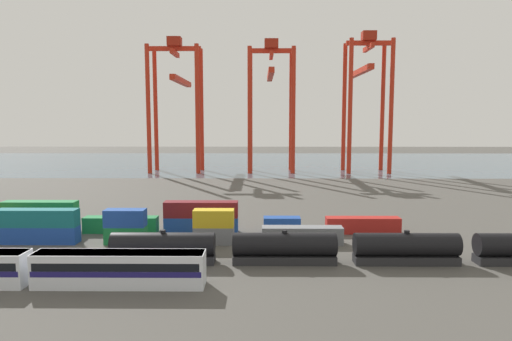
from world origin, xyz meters
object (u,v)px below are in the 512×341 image
gantry_crane_west (177,92)px  gantry_crane_east (366,88)px  shipping_container_9 (41,224)px  shipping_container_12 (201,225)px  freight_tank_row (345,248)px  shipping_container_14 (282,225)px  passenger_train (31,267)px  gantry_crane_central (271,92)px  shipping_container_15 (363,225)px  shipping_container_8 (302,235)px

gantry_crane_west → gantry_crane_east: 68.18m
shipping_container_9 → shipping_container_12: 26.68m
gantry_crane_east → freight_tank_row: bearing=-104.1°
freight_tank_row → shipping_container_14: (-7.42, 16.06, -0.77)m
shipping_container_9 → passenger_train: bearing=-66.1°
gantry_crane_east → gantry_crane_west: bearing=179.8°
shipping_container_12 → gantry_crane_west: 98.01m
gantry_crane_east → shipping_container_9: bearing=-129.1°
gantry_crane_central → shipping_container_15: bearing=-81.9°
shipping_container_14 → gantry_crane_east: (34.38, 91.56, 28.67)m
shipping_container_12 → gantry_crane_central: (13.64, 91.87, 27.50)m
freight_tank_row → shipping_container_8: freight_tank_row is taller
gantry_crane_east → shipping_container_14: bearing=-110.6°
shipping_container_8 → shipping_container_14: bearing=112.1°
shipping_container_12 → shipping_container_15: same height
shipping_container_8 → shipping_container_15: size_ratio=1.00×
gantry_crane_central → freight_tank_row: bearing=-86.2°
shipping_container_9 → gantry_crane_east: 121.41m
shipping_container_9 → freight_tank_row: bearing=-18.7°
shipping_container_15 → gantry_crane_central: 96.78m
gantry_crane_west → freight_tank_row: bearing=-69.1°
freight_tank_row → gantry_crane_west: 118.54m
shipping_container_12 → gantry_crane_central: size_ratio=0.26×
passenger_train → shipping_container_9: size_ratio=3.22×
shipping_container_12 → gantry_crane_east: gantry_crane_east is taller
shipping_container_9 → shipping_container_15: same height
freight_tank_row → gantry_crane_east: size_ratio=1.23×
gantry_crane_central → gantry_crane_west: bearing=-180.0°
gantry_crane_central → gantry_crane_east: (34.09, -0.31, 1.16)m
freight_tank_row → shipping_container_12: bearing=142.3°
shipping_container_9 → shipping_container_14: bearing=0.0°
shipping_container_8 → shipping_container_14: size_ratio=2.00×
shipping_container_14 → gantry_crane_central: 95.90m
shipping_container_9 → shipping_container_15: size_ratio=1.00×
shipping_container_14 → gantry_crane_central: (0.30, 91.87, 27.50)m
shipping_container_8 → shipping_container_14: same height
gantry_crane_central → gantry_crane_east: 34.11m
shipping_container_9 → shipping_container_15: 53.36m
shipping_container_9 → gantry_crane_central: size_ratio=0.26×
shipping_container_8 → shipping_container_12: (-16.07, 6.72, 0.00)m
shipping_container_8 → shipping_container_12: 17.42m
freight_tank_row → shipping_container_8: size_ratio=5.01×
shipping_container_8 → shipping_container_9: 43.28m
passenger_train → freight_tank_row: 37.59m
shipping_container_9 → gantry_crane_east: size_ratio=0.24×
shipping_container_14 → gantry_crane_west: bearing=110.2°
shipping_container_8 → gantry_crane_west: 108.64m
freight_tank_row → shipping_container_12: freight_tank_row is taller
freight_tank_row → gantry_crane_central: 111.42m
shipping_container_12 → gantry_crane_west: size_ratio=0.25×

